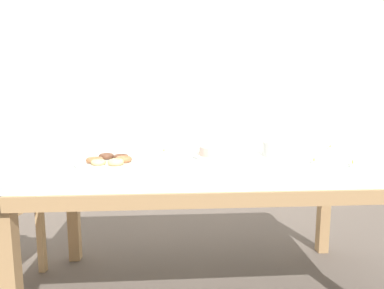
# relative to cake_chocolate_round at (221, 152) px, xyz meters

# --- Properties ---
(wall_back) EXTENTS (8.00, 0.10, 2.60)m
(wall_back) POSITION_rel_cake_chocolate_round_xyz_m (-0.06, 1.47, 0.50)
(wall_back) COLOR silver
(wall_back) RESTS_ON ground
(dining_table) EXTENTS (1.84, 1.04, 0.77)m
(dining_table) POSITION_rel_cake_chocolate_round_xyz_m (-0.06, -0.04, -0.11)
(dining_table) COLOR silver
(dining_table) RESTS_ON ground
(cake_chocolate_round) EXTENTS (0.31, 0.31, 0.06)m
(cake_chocolate_round) POSITION_rel_cake_chocolate_round_xyz_m (0.00, 0.00, 0.00)
(cake_chocolate_round) COLOR silver
(cake_chocolate_round) RESTS_ON dining_table
(pastry_platter) EXTENTS (0.33, 0.33, 0.04)m
(pastry_platter) POSITION_rel_cake_chocolate_round_xyz_m (-0.57, -0.16, -0.01)
(pastry_platter) COLOR silver
(pastry_platter) RESTS_ON dining_table
(plate_stack) EXTENTS (0.21, 0.21, 0.08)m
(plate_stack) POSITION_rel_cake_chocolate_round_xyz_m (0.34, 0.01, 0.01)
(plate_stack) COLOR silver
(plate_stack) RESTS_ON dining_table
(tealight_near_front) EXTENTS (0.04, 0.04, 0.04)m
(tealight_near_front) POSITION_rel_cake_chocolate_round_xyz_m (0.70, 0.20, -0.02)
(tealight_near_front) COLOR silver
(tealight_near_front) RESTS_ON dining_table
(tealight_centre) EXTENTS (0.04, 0.04, 0.04)m
(tealight_centre) POSITION_rel_cake_chocolate_round_xyz_m (-0.31, 0.12, -0.02)
(tealight_centre) COLOR silver
(tealight_centre) RESTS_ON dining_table
(tealight_left_edge) EXTENTS (0.04, 0.04, 0.04)m
(tealight_left_edge) POSITION_rel_cake_chocolate_round_xyz_m (0.58, -0.29, -0.02)
(tealight_left_edge) COLOR silver
(tealight_left_edge) RESTS_ON dining_table
(tealight_right_edge) EXTENTS (0.04, 0.04, 0.04)m
(tealight_right_edge) POSITION_rel_cake_chocolate_round_xyz_m (0.43, -0.21, -0.02)
(tealight_right_edge) COLOR silver
(tealight_right_edge) RESTS_ON dining_table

